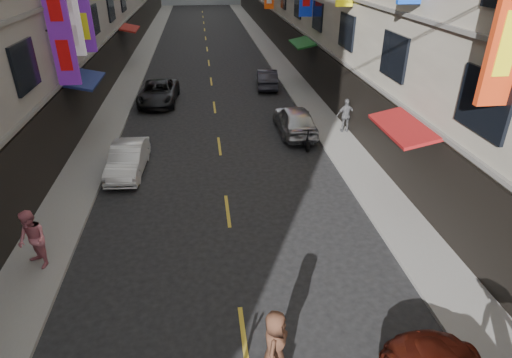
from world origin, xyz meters
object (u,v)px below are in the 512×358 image
object	(u,v)px
pedestrian_lfar	(33,240)
car_left_far	(159,93)
pedestrian_rfar	(346,115)
car_left_mid	(128,159)
pedestrian_crossing	(275,344)
car_right_mid	(295,120)
car_right_far	(267,78)
scooter_far_right	(305,137)

from	to	relation	value
pedestrian_lfar	car_left_far	bearing A→B (deg)	126.74
pedestrian_lfar	pedestrian_rfar	distance (m)	15.54
car_left_mid	pedestrian_lfar	xyz separation A→B (m)	(-1.80, -6.20, 0.43)
car_left_far	pedestrian_crossing	world-z (taller)	pedestrian_crossing
car_left_far	pedestrian_rfar	xyz separation A→B (m)	(10.00, -6.49, 0.34)
car_left_mid	car_right_mid	xyz separation A→B (m)	(8.00, 3.57, 0.12)
car_right_mid	pedestrian_crossing	size ratio (longest dim) A/B	2.47
car_left_mid	pedestrian_lfar	bearing A→B (deg)	-103.09
car_right_far	pedestrian_lfar	bearing A→B (deg)	68.34
car_left_far	car_right_mid	world-z (taller)	car_right_mid
car_left_mid	car_right_mid	bearing A→B (deg)	27.20
pedestrian_lfar	car_left_mid	bearing A→B (deg)	119.14
car_left_far	pedestrian_crossing	size ratio (longest dim) A/B	2.72
car_right_mid	pedestrian_lfar	bearing A→B (deg)	44.13
car_right_far	pedestrian_rfar	distance (m)	9.53
scooter_far_right	pedestrian_lfar	bearing A→B (deg)	42.48
car_right_mid	pedestrian_lfar	world-z (taller)	pedestrian_lfar
car_left_far	pedestrian_rfar	size ratio (longest dim) A/B	2.72
car_left_far	pedestrian_crossing	bearing A→B (deg)	-75.20
car_right_far	pedestrian_crossing	xyz separation A→B (m)	(-3.26, -22.90, 0.24)
scooter_far_right	car_right_mid	distance (m)	1.75
car_right_mid	pedestrian_lfar	xyz separation A→B (m)	(-9.80, -9.77, 0.32)
pedestrian_lfar	pedestrian_rfar	size ratio (longest dim) A/B	1.06
scooter_far_right	car_right_far	xyz separation A→B (m)	(-0.33, 10.43, 0.20)
scooter_far_right	car_right_mid	bearing A→B (deg)	-80.49
car_right_far	scooter_far_right	bearing A→B (deg)	97.72
car_left_mid	car_left_far	world-z (taller)	car_left_far
car_left_far	car_right_far	size ratio (longest dim) A/B	1.23
car_right_far	pedestrian_crossing	size ratio (longest dim) A/B	2.21
car_right_far	pedestrian_lfar	world-z (taller)	pedestrian_lfar
scooter_far_right	car_right_far	distance (m)	10.43
scooter_far_right	car_left_mid	world-z (taller)	car_left_mid
car_right_mid	car_right_far	xyz separation A→B (m)	(-0.15, 8.71, -0.10)
car_left_mid	car_right_far	bearing A→B (deg)	60.54
pedestrian_crossing	car_left_far	bearing A→B (deg)	32.07
car_left_far	pedestrian_lfar	size ratio (longest dim) A/B	2.55
car_left_mid	pedestrian_rfar	xyz separation A→B (m)	(10.60, 3.17, 0.38)
car_left_far	car_left_mid	bearing A→B (deg)	-89.89
car_left_mid	car_left_far	distance (m)	9.68
pedestrian_rfar	scooter_far_right	bearing A→B (deg)	28.06
car_right_far	pedestrian_crossing	distance (m)	23.13
car_right_mid	car_right_far	distance (m)	8.71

